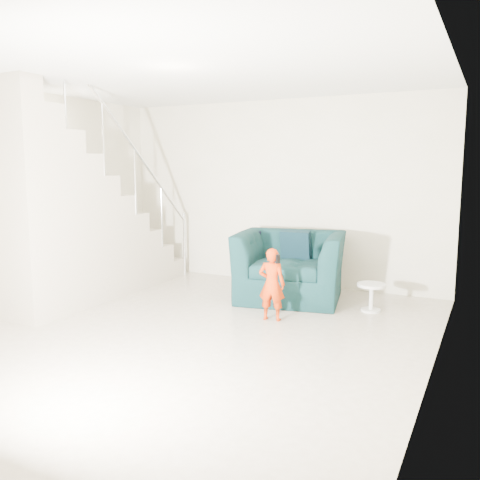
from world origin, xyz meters
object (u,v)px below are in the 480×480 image
Objects in this scene: toddler at (272,284)px; side_table at (371,293)px; staircase at (69,228)px; armchair at (290,266)px.

toddler is 2.44× the size of side_table.
toddler is at bearing 7.66° from staircase.
armchair is 3.97× the size of side_table.
armchair is at bearing -90.18° from toddler.
armchair is at bearing 27.78° from staircase.
armchair is 0.99m from toddler.
armchair is 1.63× the size of toddler.
toddler is 1.29m from side_table.
side_table is 3.90m from staircase.
armchair reaches higher than side_table.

